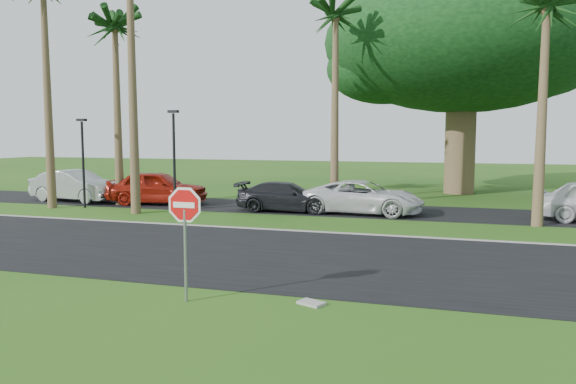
% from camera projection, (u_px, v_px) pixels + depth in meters
% --- Properties ---
extents(ground, '(120.00, 120.00, 0.00)m').
position_uv_depth(ground, '(222.00, 268.00, 15.10)').
color(ground, '#234D13').
rests_on(ground, ground).
extents(road, '(120.00, 8.00, 0.02)m').
position_uv_depth(road, '(249.00, 253.00, 17.00)').
color(road, black).
rests_on(road, ground).
extents(parking_strip, '(120.00, 5.00, 0.02)m').
position_uv_depth(parking_strip, '(327.00, 209.00, 26.98)').
color(parking_strip, black).
rests_on(parking_strip, ground).
extents(curb, '(120.00, 0.12, 0.06)m').
position_uv_depth(curb, '(288.00, 230.00, 20.85)').
color(curb, gray).
rests_on(curb, ground).
extents(stop_sign_near, '(1.05, 0.07, 2.62)m').
position_uv_depth(stop_sign_near, '(185.00, 220.00, 11.92)').
color(stop_sign_near, gray).
rests_on(stop_sign_near, ground).
extents(palm_left_mid, '(5.00, 5.00, 10.00)m').
position_uv_depth(palm_left_mid, '(115.00, 31.00, 27.75)').
color(palm_left_mid, brown).
rests_on(palm_left_mid, ground).
extents(palm_center, '(5.00, 5.00, 10.50)m').
position_uv_depth(palm_center, '(336.00, 20.00, 27.47)').
color(palm_center, brown).
rests_on(palm_center, ground).
extents(palm_right_near, '(5.00, 5.00, 9.50)m').
position_uv_depth(palm_right_near, '(547.00, 12.00, 21.13)').
color(palm_right_near, brown).
rests_on(palm_right_near, ground).
extents(canopy_tree, '(16.50, 16.50, 13.12)m').
position_uv_depth(canopy_tree, '(463.00, 44.00, 33.34)').
color(canopy_tree, brown).
rests_on(canopy_tree, ground).
extents(streetlight_left, '(0.45, 0.25, 4.34)m').
position_uv_depth(streetlight_left, '(83.00, 157.00, 27.25)').
color(streetlight_left, black).
rests_on(streetlight_left, ground).
extents(streetlight_right, '(0.45, 0.25, 4.64)m').
position_uv_depth(streetlight_right, '(174.00, 156.00, 24.67)').
color(streetlight_right, black).
rests_on(streetlight_right, ground).
extents(car_silver, '(5.22, 2.32, 1.67)m').
position_uv_depth(car_silver, '(76.00, 186.00, 29.90)').
color(car_silver, '#B0B3B8').
rests_on(car_silver, ground).
extents(car_red, '(5.34, 2.89, 1.72)m').
position_uv_depth(car_red, '(157.00, 188.00, 28.69)').
color(car_red, maroon).
rests_on(car_red, ground).
extents(car_dark, '(4.78, 2.14, 1.36)m').
position_uv_depth(car_dark, '(287.00, 197.00, 26.06)').
color(car_dark, black).
rests_on(car_dark, ground).
extents(car_minivan, '(5.56, 2.90, 1.50)m').
position_uv_depth(car_minivan, '(363.00, 197.00, 25.29)').
color(car_minivan, silver).
rests_on(car_minivan, ground).
extents(utility_slab, '(0.64, 0.54, 0.06)m').
position_uv_depth(utility_slab, '(311.00, 303.00, 11.88)').
color(utility_slab, gray).
rests_on(utility_slab, ground).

